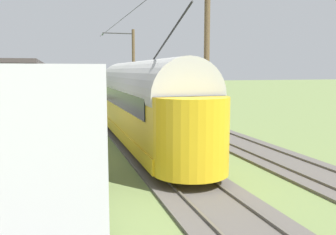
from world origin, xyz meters
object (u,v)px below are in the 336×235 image
vintage_streetcar (143,102)px  switch_stand (184,108)px  boxcar_adjacent (37,124)px  catenary_pole_foreground (133,69)px  catenary_pole_mid_near (205,67)px

vintage_streetcar → switch_stand: (-6.01, -10.71, -1.55)m
boxcar_adjacent → switch_stand: (-10.82, -16.64, -1.46)m
boxcar_adjacent → catenary_pole_foreground: size_ratio=1.54×
catenary_pole_mid_near → switch_stand: (-3.22, -12.06, -3.30)m
boxcar_adjacent → catenary_pole_mid_near: (-7.59, -4.58, 1.84)m
vintage_streetcar → switch_stand: 12.38m
boxcar_adjacent → catenary_pole_mid_near: 9.06m
catenary_pole_mid_near → vintage_streetcar: bearing=-25.9°
boxcar_adjacent → vintage_streetcar: bearing=-129.1°
catenary_pole_foreground → boxcar_adjacent: bearing=71.2°
vintage_streetcar → catenary_pole_mid_near: size_ratio=2.12×
catenary_pole_mid_near → catenary_pole_foreground: bearing=-90.0°
vintage_streetcar → switch_stand: bearing=-119.3°
vintage_streetcar → boxcar_adjacent: bearing=50.9°
boxcar_adjacent → catenary_pole_mid_near: bearing=-148.9°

